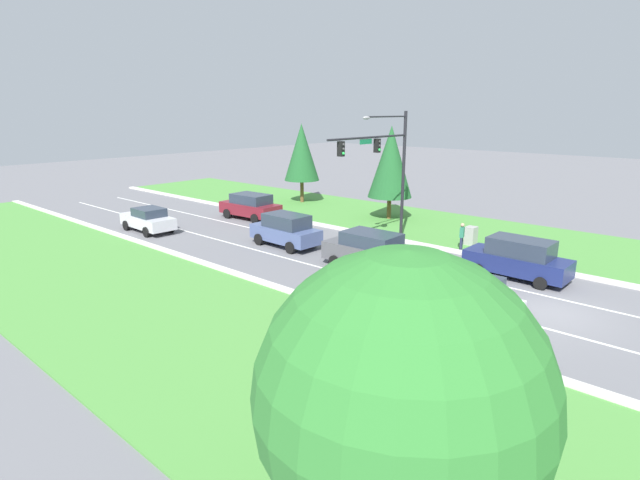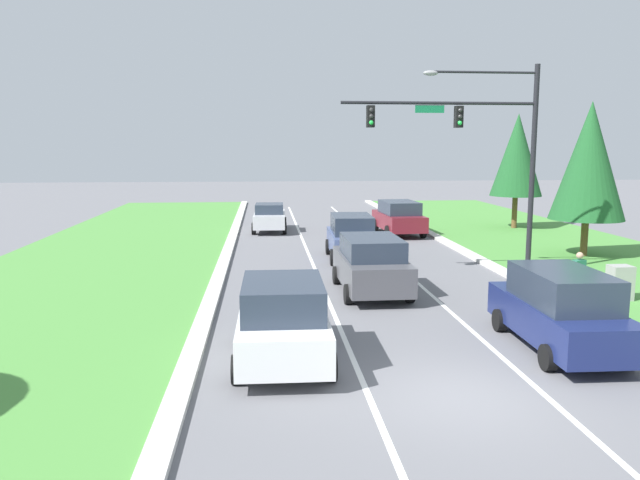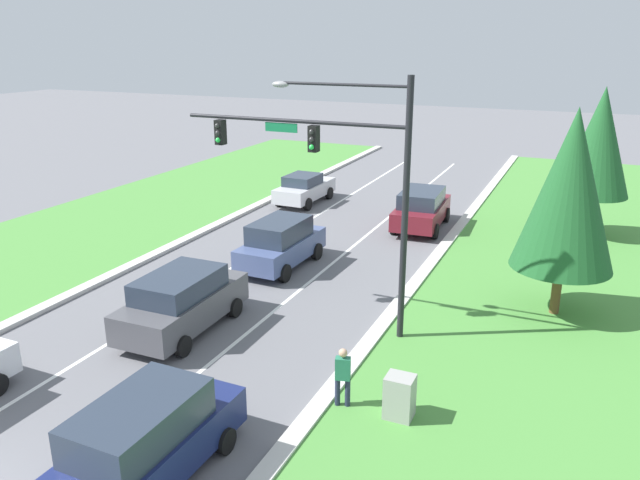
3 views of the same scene
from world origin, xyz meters
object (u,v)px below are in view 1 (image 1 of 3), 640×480
object	(u,v)px
navy_suv	(518,258)
burgundy_suv	(250,206)
silver_sedan	(148,219)
graphite_suv	(370,250)
conifer_near_right_tree	(391,162)
white_suv	(459,298)
oak_near_left_tree	(401,395)
conifer_far_right_tree	(302,152)
utility_cabinet	(471,236)
traffic_signal_mast	(385,158)
slate_blue_suv	(286,230)
pedestrian	(462,236)

from	to	relation	value
navy_suv	burgundy_suv	bearing A→B (deg)	89.88
navy_suv	silver_sedan	size ratio (longest dim) A/B	1.08
graphite_suv	conifer_near_right_tree	world-z (taller)	conifer_near_right_tree
white_suv	graphite_suv	bearing A→B (deg)	64.82
silver_sedan	oak_near_left_tree	bearing A→B (deg)	-110.65
oak_near_left_tree	white_suv	bearing A→B (deg)	21.32
burgundy_suv	conifer_far_right_tree	bearing A→B (deg)	10.06
silver_sedan	conifer_far_right_tree	size ratio (longest dim) A/B	0.66
conifer_near_right_tree	conifer_far_right_tree	distance (m)	9.89
oak_near_left_tree	graphite_suv	bearing A→B (deg)	37.25
utility_cabinet	conifer_near_right_tree	xyz separation A→B (m)	(3.06, 8.09, 3.79)
burgundy_suv	graphite_suv	world-z (taller)	graphite_suv
oak_near_left_tree	traffic_signal_mast	bearing A→B (deg)	34.97
slate_blue_suv	graphite_suv	distance (m)	6.49
utility_cabinet	oak_near_left_tree	distance (m)	24.53
traffic_signal_mast	oak_near_left_tree	xyz separation A→B (m)	(-19.15, -13.39, -1.50)
navy_suv	slate_blue_suv	bearing A→B (deg)	105.92
silver_sedan	utility_cabinet	distance (m)	21.47
graphite_suv	white_suv	bearing A→B (deg)	-116.51
navy_suv	silver_sedan	world-z (taller)	navy_suv
graphite_suv	oak_near_left_tree	distance (m)	18.61
traffic_signal_mast	burgundy_suv	world-z (taller)	traffic_signal_mast
white_suv	oak_near_left_tree	distance (m)	12.56
navy_suv	graphite_suv	xyz separation A→B (m)	(-3.66, 6.41, -0.00)
burgundy_suv	conifer_near_right_tree	size ratio (longest dim) A/B	0.71
silver_sedan	pedestrian	bearing A→B (deg)	-60.37
graphite_suv	utility_cabinet	size ratio (longest dim) A/B	4.06
slate_blue_suv	conifer_far_right_tree	distance (m)	15.28
silver_sedan	oak_near_left_tree	distance (m)	29.84
white_suv	navy_suv	size ratio (longest dim) A/B	0.91
traffic_signal_mast	silver_sedan	world-z (taller)	traffic_signal_mast
traffic_signal_mast	conifer_near_right_tree	world-z (taller)	traffic_signal_mast
pedestrian	silver_sedan	bearing A→B (deg)	-77.00
graphite_suv	utility_cabinet	distance (m)	8.13
slate_blue_suv	conifer_near_right_tree	distance (m)	11.24
graphite_suv	navy_suv	bearing A→B (deg)	-60.84
white_suv	silver_sedan	bearing A→B (deg)	91.00
traffic_signal_mast	silver_sedan	bearing A→B (deg)	119.19
traffic_signal_mast	silver_sedan	size ratio (longest dim) A/B	1.76
burgundy_suv	slate_blue_suv	distance (m)	8.62
utility_cabinet	pedestrian	distance (m)	1.52
graphite_suv	conifer_near_right_tree	xyz separation A→B (m)	(10.94, 6.11, 3.38)
white_suv	utility_cabinet	bearing A→B (deg)	23.69
burgundy_suv	silver_sedan	xyz separation A→B (m)	(-7.41, 2.11, -0.16)
slate_blue_suv	graphite_suv	world-z (taller)	slate_blue_suv
utility_cabinet	oak_near_left_tree	world-z (taller)	oak_near_left_tree
navy_suv	oak_near_left_tree	bearing A→B (deg)	-164.53
white_suv	conifer_far_right_tree	xyz separation A→B (m)	(14.93, 22.66, 3.54)
slate_blue_suv	conifer_far_right_tree	xyz separation A→B (m)	(11.45, 9.49, 3.49)
slate_blue_suv	navy_suv	size ratio (longest dim) A/B	0.93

